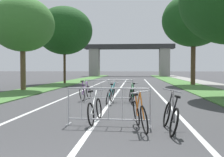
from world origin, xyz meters
TOP-DOWN VIEW (x-y plane):
  - grass_verge_left at (-6.11, 25.74)m, footprint 2.75×62.91m
  - grass_verge_right at (6.11, 25.74)m, footprint 2.75×62.91m
  - sidewalk_path_right at (8.65, 25.74)m, footprint 2.34×62.91m
  - lane_stripe_center at (0.00, 18.20)m, footprint 0.14×36.39m
  - lane_stripe_right_lane at (2.60, 18.20)m, footprint 0.14×36.39m
  - lane_stripe_left_lane at (-2.60, 18.20)m, footprint 0.14×36.39m
  - overpass_bridge at (0.00, 51.99)m, footprint 18.43×2.85m
  - tree_left_pine_near at (-6.85, 15.67)m, footprint 4.55×4.55m
  - tree_left_oak_near at (-6.18, 24.44)m, footprint 5.85×5.85m
  - tree_right_pine_far at (6.70, 23.08)m, footprint 5.95×5.95m
  - crowd_barrier_nearest at (0.42, 4.54)m, footprint 2.33×0.53m
  - crowd_barrier_second at (-0.08, 9.81)m, footprint 2.32×0.51m
  - bicycle_purple_0 at (-1.33, 10.41)m, footprint 0.54×1.77m
  - bicycle_teal_1 at (0.06, 9.21)m, footprint 0.57×1.73m
  - bicycle_orange_2 at (1.26, 4.17)m, footprint 0.46×1.65m
  - bicycle_green_3 at (1.00, 9.44)m, footprint 0.56×1.73m
  - bicycle_white_4 at (-0.02, 4.99)m, footprint 0.47×1.74m
  - bicycle_black_5 at (2.02, 4.03)m, footprint 0.55×1.78m

SIDE VIEW (x-z plane):
  - lane_stripe_center at x=0.00m, z-range 0.00..0.01m
  - lane_stripe_right_lane at x=2.60m, z-range 0.00..0.01m
  - lane_stripe_left_lane at x=-2.60m, z-range 0.00..0.01m
  - grass_verge_left at x=-6.11m, z-range 0.00..0.05m
  - grass_verge_right at x=6.11m, z-range 0.00..0.05m
  - sidewalk_path_right at x=8.65m, z-range 0.00..0.08m
  - bicycle_white_4 at x=-0.02m, z-range -0.11..0.85m
  - bicycle_teal_1 at x=0.06m, z-range -0.11..0.87m
  - bicycle_black_5 at x=2.02m, z-range -0.14..0.91m
  - bicycle_green_3 at x=1.00m, z-range -0.09..0.85m
  - bicycle_purple_0 at x=-1.33m, z-range -0.11..0.88m
  - bicycle_orange_2 at x=1.26m, z-range -0.13..0.92m
  - crowd_barrier_nearest at x=0.42m, z-range -0.01..1.04m
  - crowd_barrier_second at x=-0.08m, z-range -0.01..1.04m
  - overpass_bridge at x=0.00m, z-range 1.07..7.62m
  - tree_left_pine_near at x=-6.85m, z-range 1.38..8.03m
  - tree_left_oak_near at x=-6.18m, z-range 1.51..9.53m
  - tree_right_pine_far at x=6.70m, z-range 1.81..10.52m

